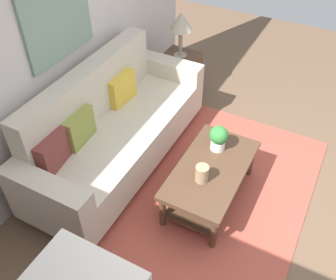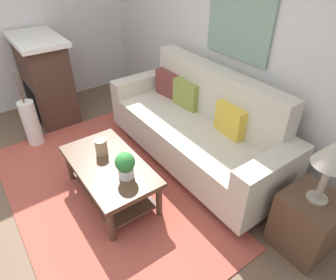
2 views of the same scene
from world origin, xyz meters
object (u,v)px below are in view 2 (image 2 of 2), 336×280
Objects in this scene: side_table at (307,223)px; potted_plant_tabletop at (125,165)px; table_lamp at (335,155)px; tabletop_vase at (101,147)px; throw_pillow_maroon at (169,84)px; framed_painting at (240,17)px; fireplace at (46,79)px; couch at (197,129)px; throw_pillow_mustard at (231,120)px; throw_pillow_olive at (186,94)px; floor_vase at (31,123)px; coffee_table at (110,173)px.

potted_plant_tabletop is at bearing -140.26° from side_table.
table_lamp is (1.21, 1.01, 0.42)m from potted_plant_tabletop.
tabletop_vase is 0.45m from potted_plant_tabletop.
framed_painting reaches higher than throw_pillow_maroon.
fireplace is at bearing -143.37° from framed_painting.
couch is 0.46m from throw_pillow_mustard.
throw_pillow_olive reaches higher than floor_vase.
fireplace is at bearing 179.19° from tabletop_vase.
potted_plant_tabletop is (0.24, -1.04, 0.14)m from couch.
coffee_table is 1.96× the size of side_table.
throw_pillow_mustard is at bearing 0.00° from throw_pillow_olive.
throw_pillow_olive is at bearing 160.92° from couch.
coffee_table is (-0.03, -1.09, -0.12)m from couch.
couch is 2.78× the size of framed_painting.
potted_plant_tabletop is 0.46× the size of table_lamp.
table_lamp reaches higher than coffee_table.
throw_pillow_olive is 1.01m from framed_painting.
tabletop_vase is at bearing 173.44° from coffee_table.
fireplace is at bearing -153.97° from throw_pillow_mustard.
fireplace reaches higher than couch.
floor_vase is at bearing -138.79° from throw_pillow_mustard.
tabletop_vase is at bearing -101.03° from couch.
throw_pillow_olive is 1.31m from coffee_table.
couch is at bearing 45.21° from floor_vase.
throw_pillow_olive is at bearing 35.00° from fireplace.
table_lamp is 1.64m from framed_painting.
throw_pillow_mustard is 1.01m from framed_painting.
fireplace reaches higher than coffee_table.
potted_plant_tabletop is 0.32× the size of framed_painting.
potted_plant_tabletop is at bearing -140.26° from table_lamp.
floor_vase is at bearing -153.71° from side_table.
couch reaches higher than throw_pillow_mustard.
table_lamp is (2.18, -0.15, 0.31)m from throw_pillow_maroon.
fireplace is at bearing -138.19° from throw_pillow_maroon.
couch is 6.40× the size of throw_pillow_mustard.
table_lamp is at bearing 39.74° from potted_plant_tabletop.
floor_vase is (-1.43, -0.37, -0.02)m from coffee_table.
coffee_table is 1.47m from floor_vase.
fireplace is (-3.48, -1.01, -0.41)m from table_lamp.
framed_painting is (0.21, 1.53, 1.05)m from tabletop_vase.
tabletop_vase is 1.87m from framed_painting.
table_lamp is at bearing 32.06° from tabletop_vase.
fireplace reaches higher than throw_pillow_olive.
floor_vase is (-1.24, -0.40, -0.21)m from tabletop_vase.
tabletop_vase is (0.15, -1.19, -0.17)m from throw_pillow_olive.
throw_pillow_mustard is 0.63× the size of table_lamp.
throw_pillow_maroon is 0.31× the size of fireplace.
fireplace is 1.40× the size of framed_painting.
floor_vase is at bearing -165.88° from potted_plant_tabletop.
couch is 8.79× the size of potted_plant_tabletop.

